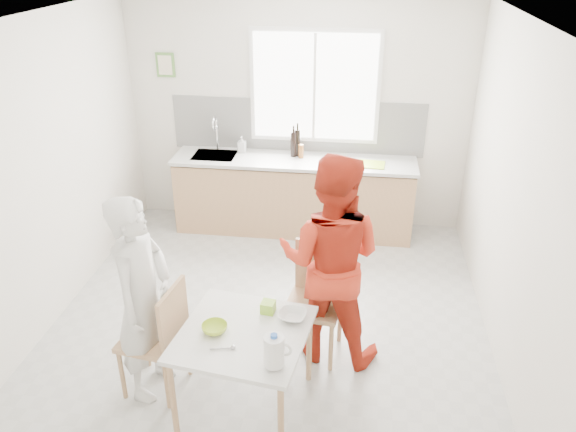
# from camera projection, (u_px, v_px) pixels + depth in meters

# --- Properties ---
(ground) EXTENTS (4.50, 4.50, 0.00)m
(ground) POSITION_uv_depth(u_px,v_px,m) (268.00, 326.00, 5.22)
(ground) COLOR #B7B7B2
(ground) RESTS_ON ground
(room_shell) EXTENTS (4.50, 4.50, 4.50)m
(room_shell) POSITION_uv_depth(u_px,v_px,m) (265.00, 160.00, 4.48)
(room_shell) COLOR silver
(room_shell) RESTS_ON ground
(window) EXTENTS (1.50, 0.06, 1.30)m
(window) POSITION_uv_depth(u_px,v_px,m) (315.00, 87.00, 6.41)
(window) COLOR white
(window) RESTS_ON room_shell
(backsplash) EXTENTS (3.00, 0.02, 0.65)m
(backsplash) POSITION_uv_depth(u_px,v_px,m) (297.00, 126.00, 6.65)
(backsplash) COLOR white
(backsplash) RESTS_ON room_shell
(picture_frame) EXTENTS (0.22, 0.03, 0.28)m
(picture_frame) POSITION_uv_depth(u_px,v_px,m) (165.00, 65.00, 6.53)
(picture_frame) COLOR #598E40
(picture_frame) RESTS_ON room_shell
(kitchen_counter) EXTENTS (2.84, 0.64, 1.37)m
(kitchen_counter) POSITION_uv_depth(u_px,v_px,m) (293.00, 198.00, 6.76)
(kitchen_counter) COLOR tan
(kitchen_counter) RESTS_ON ground
(dining_table) EXTENTS (1.02, 1.02, 0.70)m
(dining_table) POSITION_uv_depth(u_px,v_px,m) (244.00, 340.00, 4.07)
(dining_table) COLOR silver
(dining_table) RESTS_ON ground
(chair_left) EXTENTS (0.50, 0.50, 0.96)m
(chair_left) POSITION_uv_depth(u_px,v_px,m) (160.00, 334.00, 4.28)
(chair_left) COLOR tan
(chair_left) RESTS_ON ground
(chair_far) EXTENTS (0.51, 0.51, 0.98)m
(chair_far) POSITION_uv_depth(u_px,v_px,m) (316.00, 294.00, 4.73)
(chair_far) COLOR tan
(chair_far) RESTS_ON ground
(person_white) EXTENTS (0.48, 0.66, 1.67)m
(person_white) POSITION_uv_depth(u_px,v_px,m) (143.00, 299.00, 4.17)
(person_white) COLOR silver
(person_white) RESTS_ON ground
(person_red) EXTENTS (0.97, 0.81, 1.82)m
(person_red) POSITION_uv_depth(u_px,v_px,m) (330.00, 260.00, 4.52)
(person_red) COLOR red
(person_red) RESTS_ON ground
(bowl_green) EXTENTS (0.21, 0.21, 0.06)m
(bowl_green) POSITION_uv_depth(u_px,v_px,m) (215.00, 328.00, 4.03)
(bowl_green) COLOR #AED230
(bowl_green) RESTS_ON dining_table
(bowl_white) EXTENTS (0.24, 0.24, 0.05)m
(bowl_white) POSITION_uv_depth(u_px,v_px,m) (293.00, 316.00, 4.17)
(bowl_white) COLOR silver
(bowl_white) RESTS_ON dining_table
(milk_jug) EXTENTS (0.19, 0.14, 0.24)m
(milk_jug) POSITION_uv_depth(u_px,v_px,m) (275.00, 351.00, 3.66)
(milk_jug) COLOR white
(milk_jug) RESTS_ON dining_table
(green_box) EXTENTS (0.11, 0.11, 0.09)m
(green_box) POSITION_uv_depth(u_px,v_px,m) (268.00, 307.00, 4.24)
(green_box) COLOR #94D431
(green_box) RESTS_ON dining_table
(spoon) EXTENTS (0.16, 0.04, 0.01)m
(spoon) POSITION_uv_depth(u_px,v_px,m) (221.00, 348.00, 3.87)
(spoon) COLOR #A5A5AA
(spoon) RESTS_ON dining_table
(cutting_board) EXTENTS (0.37, 0.28, 0.01)m
(cutting_board) POSITION_uv_depth(u_px,v_px,m) (369.00, 164.00, 6.36)
(cutting_board) COLOR #ABD431
(cutting_board) RESTS_ON kitchen_counter
(wine_bottle_a) EXTENTS (0.07, 0.07, 0.32)m
(wine_bottle_a) POSITION_uv_depth(u_px,v_px,m) (297.00, 143.00, 6.56)
(wine_bottle_a) COLOR black
(wine_bottle_a) RESTS_ON kitchen_counter
(wine_bottle_b) EXTENTS (0.07, 0.07, 0.30)m
(wine_bottle_b) POSITION_uv_depth(u_px,v_px,m) (293.00, 144.00, 6.54)
(wine_bottle_b) COLOR black
(wine_bottle_b) RESTS_ON kitchen_counter
(jar_amber) EXTENTS (0.06, 0.06, 0.16)m
(jar_amber) POSITION_uv_depth(u_px,v_px,m) (301.00, 151.00, 6.53)
(jar_amber) COLOR brown
(jar_amber) RESTS_ON kitchen_counter
(soap_bottle) EXTENTS (0.09, 0.09, 0.20)m
(soap_bottle) POSITION_uv_depth(u_px,v_px,m) (242.00, 144.00, 6.70)
(soap_bottle) COLOR #999999
(soap_bottle) RESTS_ON kitchen_counter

